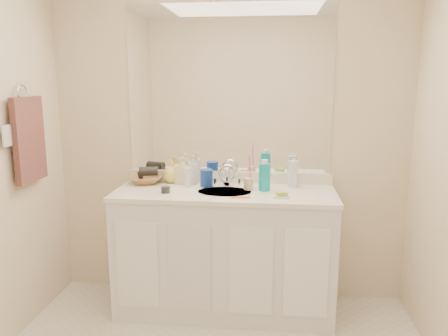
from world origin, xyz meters
The scene contains 25 objects.
wall_back centered at (0.00, 1.30, 1.20)m, with size 2.60×0.02×2.40m, color beige.
vanity_cabinet centered at (0.00, 1.02, 0.42)m, with size 1.50×0.55×0.85m, color silver.
countertop centered at (0.00, 1.02, 0.86)m, with size 1.52×0.57×0.03m, color white.
backsplash centered at (0.00, 1.29, 0.92)m, with size 1.52×0.03×0.08m, color white.
sink_basin centered at (0.00, 1.00, 0.87)m, with size 0.37×0.37×0.02m, color beige.
faucet centered at (0.00, 1.18, 0.94)m, with size 0.02×0.02×0.11m, color silver.
mirror centered at (0.00, 1.29, 1.56)m, with size 1.48×0.01×1.20m, color white.
blue_mug centered at (-0.14, 1.13, 0.94)m, with size 0.09×0.09×0.12m, color #163C9D.
tan_cup centered at (0.16, 1.08, 0.92)m, with size 0.06×0.06×0.08m, color beige.
toothbrush centered at (0.17, 1.08, 1.03)m, with size 0.01×0.01×0.20m, color #FF43B8.
mouthwash_bottle centered at (0.27, 1.06, 0.97)m, with size 0.08×0.08×0.19m, color #0D9FA4.
clear_pump_bottle centered at (0.47, 1.18, 0.97)m, with size 0.07×0.07×0.19m, color silver.
soap_dish centered at (0.39, 0.89, 0.89)m, with size 0.10×0.08×0.01m, color silver.
green_soap centered at (0.39, 0.89, 0.90)m, with size 0.07×0.05×0.02m, color #8FBE2E.
orange_comb centered at (0.12, 0.85, 0.88)m, with size 0.13×0.03×0.01m, color orange.
dark_jar centered at (-0.39, 0.93, 0.90)m, with size 0.06×0.06×0.04m, color #26262B.
extra_white_bottle centered at (-0.27, 1.10, 0.95)m, with size 0.04×0.04×0.14m, color white.
soap_bottle_white centered at (-0.25, 1.21, 0.98)m, with size 0.08×0.08×0.21m, color silver.
soap_bottle_cream centered at (-0.33, 1.22, 0.98)m, with size 0.09×0.09×0.20m, color beige.
soap_bottle_yellow centered at (-0.42, 1.23, 0.97)m, with size 0.13×0.13×0.17m, color #E0CE57.
wicker_basket centered at (-0.60, 1.18, 0.91)m, with size 0.24×0.24×0.06m, color olive.
hair_dryer centered at (-0.58, 1.18, 0.97)m, with size 0.07×0.07×0.14m, color black.
towel_ring centered at (-1.27, 0.77, 1.55)m, with size 0.11×0.11×0.01m, color silver.
hand_towel centered at (-1.25, 0.77, 1.25)m, with size 0.04×0.32×0.55m, color #432624.
switch_plate centered at (-1.27, 0.57, 1.30)m, with size 0.01×0.09×0.13m, color silver.
Camera 1 is at (0.32, -1.88, 1.63)m, focal length 35.00 mm.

